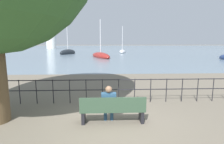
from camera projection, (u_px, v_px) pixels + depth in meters
ground_plane at (113, 122)px, 5.75m from camera, size 1000.00×1000.00×0.00m
harbor_water at (105, 47)px, 162.83m from camera, size 600.00×300.00×0.01m
park_bench at (113, 110)px, 5.62m from camera, size 2.10×0.45×0.90m
seated_person_left at (109, 102)px, 5.65m from camera, size 0.47×0.35×1.22m
promenade_railing at (111, 87)px, 7.56m from camera, size 13.42×0.04×1.05m
sailboat_0 at (122, 52)px, 50.52m from camera, size 2.82×7.71×7.96m
sailboat_1 at (101, 56)px, 33.13m from camera, size 4.73×8.56×7.47m
sailboat_3 at (68, 53)px, 44.42m from camera, size 4.13×6.50×9.87m
harbor_lighthouse at (50, 26)px, 93.27m from camera, size 5.04×5.04×25.89m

